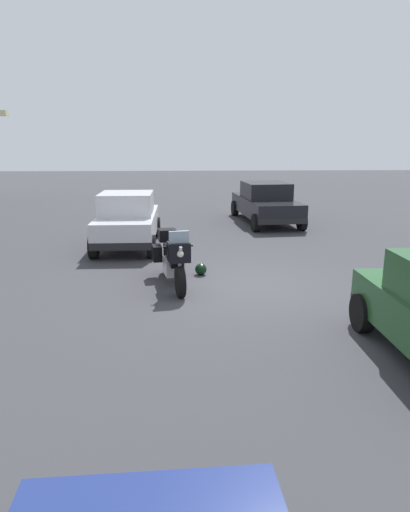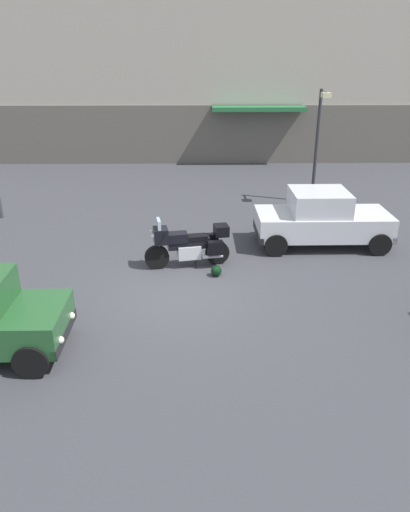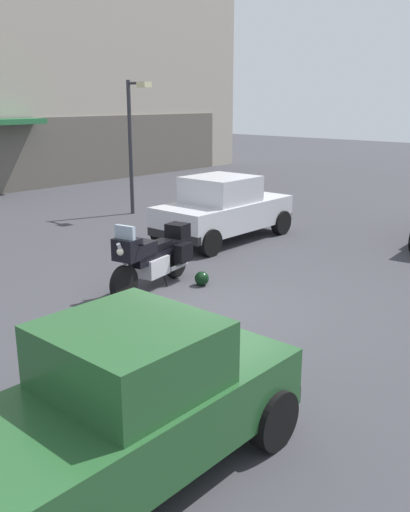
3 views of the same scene
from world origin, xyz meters
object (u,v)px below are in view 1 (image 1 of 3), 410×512
Objects in this scene: helmet at (201,269)px; motorcycle at (173,257)px; car_sedan_far at (266,202)px; car_wagon_end at (128,220)px.

motorcycle is at bearing 137.80° from helmet.
car_sedan_far is 6.29m from car_wagon_end.
car_wagon_end is (-3.98, 4.87, 0.03)m from car_sedan_far.
helmet is 0.07× the size of car_wagon_end.
helmet is 0.06× the size of car_sedan_far.
car_sedan_far reaches higher than motorcycle.
helmet is (0.70, -0.63, -0.48)m from motorcycle.
car_wagon_end is at bearing 123.69° from car_sedan_far.
motorcycle is 0.58× the size of car_wagon_end.
motorcycle is 4.08m from car_wagon_end.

